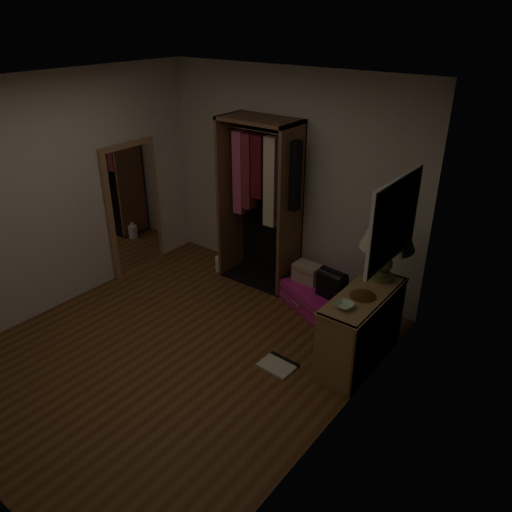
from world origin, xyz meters
name	(u,v)px	position (x,y,z in m)	size (l,w,h in m)	color
ground	(177,351)	(0.00, 0.00, 0.00)	(4.00, 4.00, 0.00)	#543318
room_walls	(174,215)	(0.08, 0.04, 1.50)	(3.52, 4.02, 2.60)	beige
console_bookshelf	(363,324)	(1.54, 1.04, 0.39)	(0.42, 1.12, 0.75)	olive
open_wardrobe	(263,189)	(-0.22, 1.77, 1.21)	(1.04, 0.50, 2.05)	brown
floor_mirror	(134,209)	(-1.70, 1.00, 0.85)	(0.06, 0.80, 1.70)	#9D6F4C
pink_suitcase	(316,297)	(0.69, 1.60, 0.12)	(0.96, 0.85, 0.24)	#D11982
train_case	(307,272)	(0.50, 1.69, 0.35)	(0.32, 0.23, 0.23)	tan
black_bag	(332,283)	(0.91, 1.55, 0.41)	(0.33, 0.23, 0.33)	black
table_lamp	(388,234)	(1.54, 1.40, 1.23)	(0.63, 0.63, 0.66)	#424F26
brass_tray	(363,296)	(1.54, 0.96, 0.76)	(0.30, 0.30, 0.01)	#9D6E3C
ceramic_bowl	(344,305)	(1.49, 0.69, 0.77)	(0.17, 0.17, 0.04)	#AFD2AF
white_jug	(220,263)	(-0.79, 1.60, 0.10)	(0.14, 0.14, 0.24)	white
floor_book	(279,365)	(0.97, 0.44, 0.01)	(0.35, 0.29, 0.03)	beige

